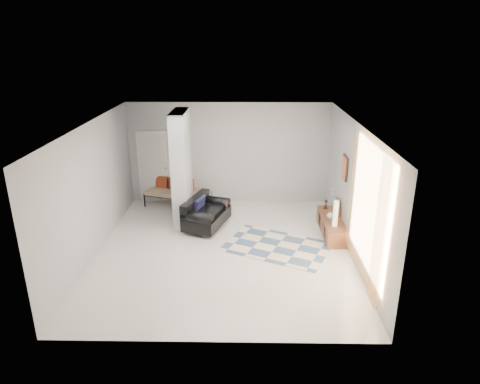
{
  "coord_description": "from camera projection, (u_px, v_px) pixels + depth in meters",
  "views": [
    {
      "loc": [
        0.5,
        -8.4,
        4.47
      ],
      "look_at": [
        0.35,
        0.6,
        1.16
      ],
      "focal_mm": 32.0,
      "sensor_mm": 36.0,
      "label": 1
    }
  ],
  "objects": [
    {
      "name": "vase",
      "position": [
        330.0,
        215.0,
        10.04
      ],
      "size": [
        0.21,
        0.21,
        0.19
      ],
      "primitive_type": "imported",
      "rotation": [
        0.0,
        0.0,
        -0.15
      ],
      "color": "silver",
      "rests_on": "media_console"
    },
    {
      "name": "cylinder_lamp",
      "position": [
        336.0,
        214.0,
        9.59
      ],
      "size": [
        0.11,
        0.11,
        0.6
      ],
      "primitive_type": "cylinder",
      "color": "beige",
      "rests_on": "media_console"
    },
    {
      "name": "floor",
      "position": [
        224.0,
        250.0,
        9.43
      ],
      "size": [
        6.0,
        6.0,
        0.0
      ],
      "primitive_type": "plane",
      "color": "silver",
      "rests_on": "ground"
    },
    {
      "name": "loveseat",
      "position": [
        205.0,
        213.0,
        10.46
      ],
      "size": [
        1.17,
        1.53,
        0.76
      ],
      "rotation": [
        0.0,
        0.0,
        -0.32
      ],
      "color": "silver",
      "rests_on": "floor"
    },
    {
      "name": "wall_front",
      "position": [
        211.0,
        262.0,
        6.13
      ],
      "size": [
        6.0,
        0.0,
        6.0
      ],
      "primitive_type": "plane",
      "rotation": [
        -1.57,
        0.0,
        0.0
      ],
      "color": "#ACAEB0",
      "rests_on": "ground"
    },
    {
      "name": "ceiling",
      "position": [
        222.0,
        125.0,
        8.46
      ],
      "size": [
        6.0,
        6.0,
        0.0
      ],
      "primitive_type": "plane",
      "rotation": [
        3.14,
        0.0,
        0.0
      ],
      "color": "white",
      "rests_on": "wall_back"
    },
    {
      "name": "wall_art",
      "position": [
        345.0,
        168.0,
        9.66
      ],
      "size": [
        0.04,
        0.45,
        0.55
      ],
      "primitive_type": "cube",
      "color": "black",
      "rests_on": "wall_right"
    },
    {
      "name": "bronze_figurine",
      "position": [
        326.0,
        204.0,
        10.61
      ],
      "size": [
        0.12,
        0.12,
        0.23
      ],
      "primitive_type": null,
      "rotation": [
        0.0,
        0.0,
        -0.03
      ],
      "color": "#2F1F15",
      "rests_on": "media_console"
    },
    {
      "name": "curtain",
      "position": [
        365.0,
        211.0,
        7.81
      ],
      "size": [
        0.0,
        2.55,
        2.55
      ],
      "primitive_type": "plane",
      "rotation": [
        1.57,
        0.0,
        1.57
      ],
      "color": "#FFA643",
      "rests_on": "wall_right"
    },
    {
      "name": "wall_back",
      "position": [
        229.0,
        154.0,
        11.76
      ],
      "size": [
        6.0,
        0.0,
        6.0
      ],
      "primitive_type": "plane",
      "rotation": [
        1.57,
        0.0,
        0.0
      ],
      "color": "#ACAEB0",
      "rests_on": "ground"
    },
    {
      "name": "area_rug",
      "position": [
        277.0,
        246.0,
        9.6
      ],
      "size": [
        2.66,
        2.3,
        0.01
      ],
      "primitive_type": "cube",
      "rotation": [
        0.0,
        0.0,
        -0.44
      ],
      "color": "beige",
      "rests_on": "floor"
    },
    {
      "name": "media_console",
      "position": [
        331.0,
        226.0,
        10.17
      ],
      "size": [
        0.45,
        1.63,
        0.8
      ],
      "color": "brown",
      "rests_on": "floor"
    },
    {
      "name": "partition_column",
      "position": [
        182.0,
        168.0,
        10.47
      ],
      "size": [
        0.35,
        1.2,
        2.8
      ],
      "primitive_type": "cube",
      "color": "#B4B9BC",
      "rests_on": "floor"
    },
    {
      "name": "wall_right",
      "position": [
        354.0,
        192.0,
        8.9
      ],
      "size": [
        0.0,
        6.0,
        6.0
      ],
      "primitive_type": "plane",
      "rotation": [
        1.57,
        0.0,
        -1.57
      ],
      "color": "#ACAEB0",
      "rests_on": "ground"
    },
    {
      "name": "wall_left",
      "position": [
        92.0,
        190.0,
        8.99
      ],
      "size": [
        0.0,
        6.0,
        6.0
      ],
      "primitive_type": "plane",
      "rotation": [
        1.57,
        0.0,
        1.57
      ],
      "color": "#ACAEB0",
      "rests_on": "ground"
    },
    {
      "name": "hallway_door",
      "position": [
        154.0,
        167.0,
        11.89
      ],
      "size": [
        0.85,
        0.06,
        2.04
      ],
      "primitive_type": "cube",
      "color": "silver",
      "rests_on": "floor"
    },
    {
      "name": "daybed",
      "position": [
        177.0,
        191.0,
        11.78
      ],
      "size": [
        1.87,
        1.21,
        0.77
      ],
      "rotation": [
        0.0,
        0.0,
        -0.3
      ],
      "color": "black",
      "rests_on": "floor"
    }
  ]
}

